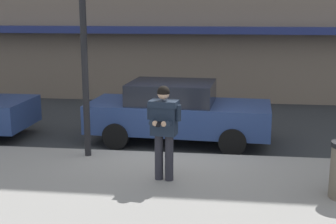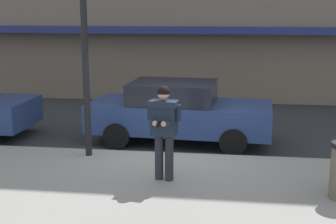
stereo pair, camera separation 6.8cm
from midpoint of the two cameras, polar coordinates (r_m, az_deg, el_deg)
ground_plane at (r=10.83m, az=0.01°, el=-5.33°), size 80.00×80.00×0.00m
sidewalk at (r=8.06m, az=4.60°, el=-11.21°), size 32.00×5.30×0.14m
curb_paint_line at (r=10.80m, az=5.34°, el=-5.41°), size 28.00×0.12×0.01m
parked_sedan_mid at (r=11.72m, az=0.98°, el=0.05°), size 4.60×2.14×1.54m
man_texting_on_phone at (r=8.62m, az=-0.74°, el=-1.32°), size 0.64×0.62×1.81m
street_lamp_post at (r=10.06m, az=-10.53°, el=11.30°), size 0.36×0.36×4.88m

